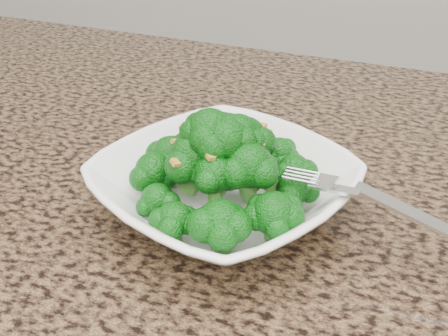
% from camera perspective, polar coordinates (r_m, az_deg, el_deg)
% --- Properties ---
extents(granite_counter, '(1.64, 1.04, 0.03)m').
position_cam_1_polar(granite_counter, '(0.47, -3.25, -12.19)').
color(granite_counter, brown).
rests_on(granite_counter, cabinet).
extents(bowl, '(0.28, 0.28, 0.05)m').
position_cam_1_polar(bowl, '(0.50, 0.00, -2.27)').
color(bowl, white).
rests_on(bowl, granite_counter).
extents(broccoli_pile, '(0.19, 0.19, 0.07)m').
position_cam_1_polar(broccoli_pile, '(0.47, 0.00, 3.73)').
color(broccoli_pile, '#09550B').
rests_on(broccoli_pile, bowl).
extents(garlic_topping, '(0.11, 0.11, 0.01)m').
position_cam_1_polar(garlic_topping, '(0.46, 0.00, 7.72)').
color(garlic_topping, gold).
rests_on(garlic_topping, broccoli_pile).
extents(fork, '(0.19, 0.06, 0.01)m').
position_cam_1_polar(fork, '(0.45, 12.79, -2.39)').
color(fork, silver).
rests_on(fork, bowl).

